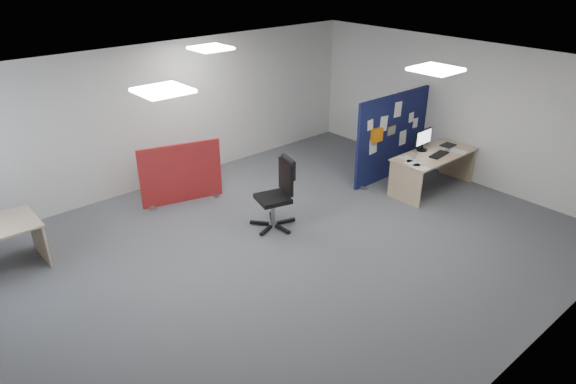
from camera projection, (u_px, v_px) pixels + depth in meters
floor at (284, 250)px, 7.94m from camera, size 9.00×9.00×0.00m
ceiling at (283, 76)px, 6.76m from camera, size 9.00×7.00×0.02m
wall_back at (164, 115)px, 9.73m from camera, size 9.00×0.02×2.70m
wall_front at (518, 278)px, 4.97m from camera, size 9.00×0.02×2.70m
wall_right at (458, 110)px, 10.01m from camera, size 0.02×7.00×2.70m
ceiling_lights at (271, 67)px, 7.43m from camera, size 4.10×4.10×0.04m
navy_divider at (392, 136)px, 10.12m from camera, size 2.07×0.30×1.71m
main_desk at (432, 161)px, 9.72m from camera, size 1.75×0.78×0.73m
monitor_main at (423, 139)px, 9.67m from camera, size 0.47×0.20×0.41m
keyboard at (439, 155)px, 9.54m from camera, size 0.47×0.23×0.02m
mouse at (448, 150)px, 9.75m from camera, size 0.11×0.08×0.03m
paper_tray at (448, 145)px, 10.01m from camera, size 0.29×0.23×0.01m
red_divider at (181, 174)px, 9.23m from camera, size 1.44×0.44×1.11m
office_chair at (279, 189)px, 8.37m from camera, size 0.78×0.75×1.17m
desk_papers at (425, 160)px, 9.33m from camera, size 1.42×0.75×0.00m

